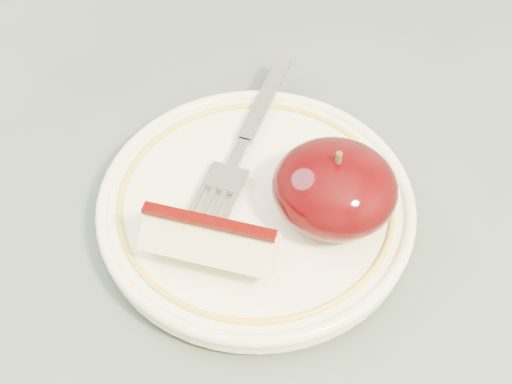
% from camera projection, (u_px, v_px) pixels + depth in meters
% --- Properties ---
extents(table, '(0.90, 0.90, 0.75)m').
position_uv_depth(table, '(100.00, 326.00, 0.54)').
color(table, brown).
rests_on(table, ground).
extents(plate, '(0.22, 0.22, 0.02)m').
position_uv_depth(plate, '(256.00, 205.00, 0.48)').
color(plate, '#EFE7C9').
rests_on(plate, table).
extents(apple_half, '(0.08, 0.08, 0.06)m').
position_uv_depth(apple_half, '(335.00, 188.00, 0.46)').
color(apple_half, black).
rests_on(apple_half, plate).
extents(apple_wedge, '(0.08, 0.04, 0.04)m').
position_uv_depth(apple_wedge, '(210.00, 240.00, 0.44)').
color(apple_wedge, beige).
rests_on(apple_wedge, plate).
extents(fork, '(0.04, 0.18, 0.00)m').
position_uv_depth(fork, '(244.00, 142.00, 0.51)').
color(fork, '#94979C').
rests_on(fork, plate).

